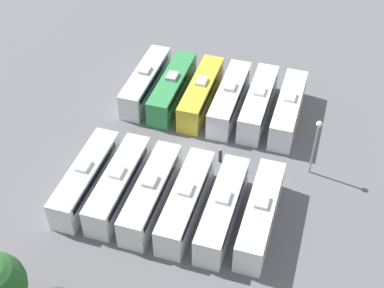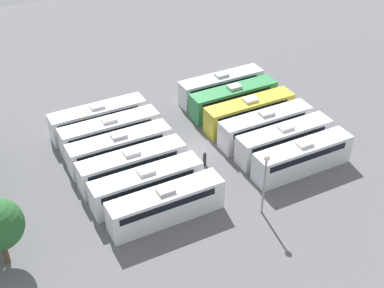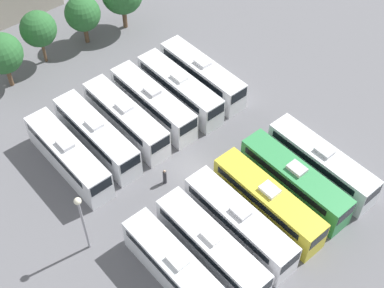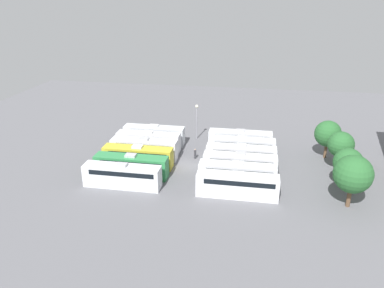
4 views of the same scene
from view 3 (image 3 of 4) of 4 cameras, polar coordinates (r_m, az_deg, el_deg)
name	(u,v)px [view 3 (image 3 of 4)]	position (r m, az deg, el deg)	size (l,w,h in m)	color
ground_plane	(192,170)	(50.94, 0.04, -2.76)	(110.39, 110.39, 0.00)	slate
bus_0	(178,270)	(42.90, -1.53, -13.32)	(2.51, 11.24, 3.61)	silver
bus_1	(211,246)	(43.99, 2.05, -10.85)	(2.51, 11.24, 3.61)	white
bus_2	(239,222)	(45.39, 5.04, -8.32)	(2.51, 11.24, 3.61)	white
bus_3	(267,201)	(46.93, 8.04, -6.05)	(2.51, 11.24, 3.61)	gold
bus_4	(294,180)	(48.74, 10.83, -3.79)	(2.51, 11.24, 3.61)	#338C4C
bus_5	(321,162)	(50.60, 13.60, -1.92)	(2.51, 11.24, 3.61)	silver
bus_6	(68,155)	(51.08, -13.08, -1.18)	(2.51, 11.24, 3.61)	silver
bus_7	(96,135)	(52.31, -10.16, 0.95)	(2.51, 11.24, 3.61)	silver
bus_8	(126,118)	(53.53, -7.10, 2.78)	(2.51, 11.24, 3.61)	silver
bus_9	(153,102)	(54.89, -4.20, 4.47)	(2.51, 11.24, 3.61)	silver
bus_10	(179,89)	(56.29, -1.35, 5.93)	(2.51, 11.24, 3.61)	silver
bus_11	(202,74)	(58.04, 1.08, 7.47)	(2.51, 11.24, 3.61)	silver
worker_person	(165,177)	(49.41, -2.92, -3.52)	(0.36, 0.36, 1.75)	#333338
light_pole	(81,215)	(42.99, -11.73, -7.40)	(0.60, 0.60, 6.79)	gray
tree_0	(2,54)	(60.07, -19.61, 9.08)	(4.41, 4.41, 6.54)	brown
tree_1	(38,29)	(62.22, -16.07, 11.71)	(4.03, 4.03, 6.50)	brown
tree_2	(83,14)	(64.45, -11.59, 13.47)	(4.15, 4.15, 6.05)	brown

